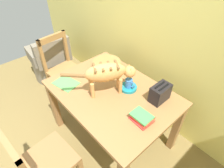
# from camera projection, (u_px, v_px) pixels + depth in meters

# --- Properties ---
(wall_rear) EXTENTS (4.91, 0.11, 2.50)m
(wall_rear) POSITION_uv_depth(u_px,v_px,m) (152.00, 21.00, 1.98)
(wall_rear) COLOR #E9DC73
(wall_rear) RESTS_ON ground_plane
(dining_table) EXTENTS (1.28, 0.92, 0.75)m
(dining_table) POSITION_uv_depth(u_px,v_px,m) (112.00, 98.00, 1.93)
(dining_table) COLOR olive
(dining_table) RESTS_ON ground_plane
(cat) EXTENTS (0.38, 0.63, 0.34)m
(cat) POSITION_uv_depth(u_px,v_px,m) (108.00, 73.00, 1.72)
(cat) COLOR tan
(cat) RESTS_ON dining_table
(saucer_bowl) EXTENTS (0.17, 0.17, 0.03)m
(saucer_bowl) POSITION_uv_depth(u_px,v_px,m) (128.00, 87.00, 1.90)
(saucer_bowl) COLOR teal
(saucer_bowl) RESTS_ON dining_table
(coffee_mug) EXTENTS (0.12, 0.08, 0.09)m
(coffee_mug) POSITION_uv_depth(u_px,v_px,m) (129.00, 83.00, 1.86)
(coffee_mug) COLOR #3773C6
(coffee_mug) RESTS_ON saucer_bowl
(magazine) EXTENTS (0.29, 0.24, 0.01)m
(magazine) POSITION_uv_depth(u_px,v_px,m) (66.00, 83.00, 1.97)
(magazine) COLOR #56A453
(magazine) RESTS_ON dining_table
(book_stack) EXTENTS (0.19, 0.16, 0.07)m
(book_stack) POSITION_uv_depth(u_px,v_px,m) (142.00, 118.00, 1.58)
(book_stack) COLOR red
(book_stack) RESTS_ON dining_table
(wicker_basket) EXTENTS (0.33, 0.33, 0.09)m
(wicker_basket) POSITION_uv_depth(u_px,v_px,m) (107.00, 65.00, 2.15)
(wicker_basket) COLOR olive
(wicker_basket) RESTS_ON dining_table
(toaster) EXTENTS (0.12, 0.20, 0.18)m
(toaster) POSITION_uv_depth(u_px,v_px,m) (160.00, 93.00, 1.73)
(toaster) COLOR black
(toaster) RESTS_ON dining_table
(wooden_chair_near) EXTENTS (0.46, 0.46, 0.95)m
(wooden_chair_near) POSITION_uv_depth(u_px,v_px,m) (64.00, 70.00, 2.63)
(wooden_chair_near) COLOR #9C6F3E
(wooden_chair_near) RESTS_ON ground_plane
(wooden_chair_far) EXTENTS (0.45, 0.45, 0.95)m
(wooden_chair_far) POSITION_uv_depth(u_px,v_px,m) (44.00, 162.00, 1.60)
(wooden_chair_far) COLOR olive
(wooden_chair_far) RESTS_ON ground_plane
(wicker_armchair) EXTENTS (0.62, 0.64, 0.78)m
(wicker_armchair) POSITION_uv_depth(u_px,v_px,m) (52.00, 63.00, 3.10)
(wicker_armchair) COLOR #746C5D
(wicker_armchair) RESTS_ON ground_plane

